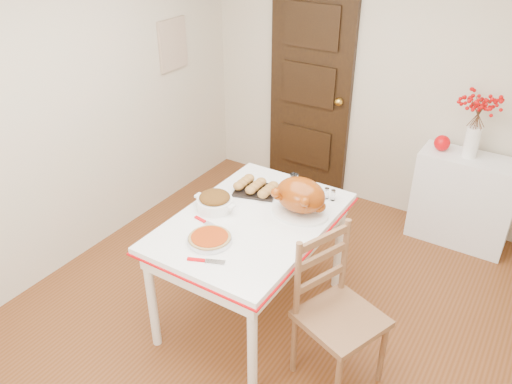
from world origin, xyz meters
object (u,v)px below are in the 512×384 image
Objects in this scene: chair_oak at (341,316)px; pumpkin_pie at (210,238)px; kitchen_table at (252,268)px; sideboard at (463,200)px; turkey_platter at (300,197)px.

pumpkin_pie is at bearing 121.43° from chair_oak.
pumpkin_pie reaches higher than kitchen_table.
kitchen_table is 1.35× the size of chair_oak.
chair_oak is at bearing -97.85° from sideboard.
turkey_platter reaches higher than chair_oak.
chair_oak is 3.73× the size of pumpkin_pie.
sideboard is 1.80m from turkey_platter.
chair_oak reaches higher than kitchen_table.
kitchen_table is 0.79m from chair_oak.
chair_oak is at bearing -14.65° from kitchen_table.
pumpkin_pie is (-0.08, -0.36, 0.44)m from kitchen_table.
turkey_platter reaches higher than pumpkin_pie.
turkey_platter is at bearing 44.46° from kitchen_table.
turkey_platter is at bearing 71.46° from chair_oak.
sideboard is at bearing 59.62° from kitchen_table.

